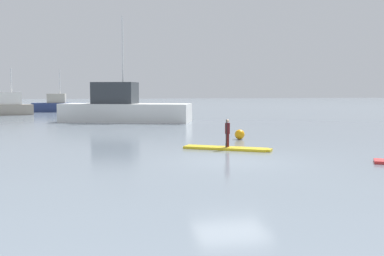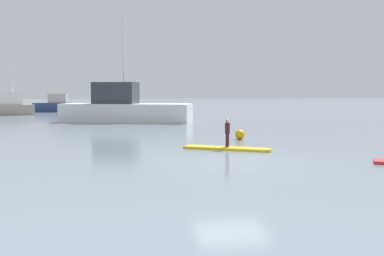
{
  "view_description": "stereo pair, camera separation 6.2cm",
  "coord_description": "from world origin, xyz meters",
  "px_view_note": "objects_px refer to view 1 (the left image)",
  "views": [
    {
      "loc": [
        -4.28,
        -14.48,
        2.39
      ],
      "look_at": [
        -0.61,
        3.8,
        0.83
      ],
      "focal_mm": 41.9,
      "sensor_mm": 36.0,
      "label": 1
    },
    {
      "loc": [
        -4.22,
        -14.49,
        2.39
      ],
      "look_at": [
        -0.61,
        3.8,
        0.83
      ],
      "focal_mm": 41.9,
      "sensor_mm": 36.0,
      "label": 2
    }
  ],
  "objects_px": {
    "fishing_boat_green_midground": "(2,106)",
    "paddleboard_near": "(227,148)",
    "paddler_child_solo": "(227,132)",
    "mooring_buoy_mid": "(240,134)",
    "motor_boat_small_navy": "(59,106)",
    "fishing_boat_white_large": "(124,108)"
  },
  "relations": [
    {
      "from": "paddleboard_near",
      "to": "mooring_buoy_mid",
      "type": "distance_m",
      "value": 3.9
    },
    {
      "from": "paddleboard_near",
      "to": "fishing_boat_white_large",
      "type": "height_order",
      "value": "fishing_boat_white_large"
    },
    {
      "from": "fishing_boat_green_midground",
      "to": "paddleboard_near",
      "type": "bearing_deg",
      "value": -63.14
    },
    {
      "from": "fishing_boat_white_large",
      "to": "mooring_buoy_mid",
      "type": "relative_size",
      "value": 20.92
    },
    {
      "from": "paddleboard_near",
      "to": "motor_boat_small_navy",
      "type": "xyz_separation_m",
      "value": [
        -9.73,
        34.78,
        0.66
      ]
    },
    {
      "from": "paddler_child_solo",
      "to": "paddleboard_near",
      "type": "bearing_deg",
      "value": 103.31
    },
    {
      "from": "fishing_boat_green_midground",
      "to": "mooring_buoy_mid",
      "type": "height_order",
      "value": "fishing_boat_green_midground"
    },
    {
      "from": "paddler_child_solo",
      "to": "fishing_boat_white_large",
      "type": "bearing_deg",
      "value": 101.1
    },
    {
      "from": "fishing_boat_green_midground",
      "to": "motor_boat_small_navy",
      "type": "bearing_deg",
      "value": 52.7
    },
    {
      "from": "paddler_child_solo",
      "to": "mooring_buoy_mid",
      "type": "bearing_deg",
      "value": 65.29
    },
    {
      "from": "paddler_child_solo",
      "to": "mooring_buoy_mid",
      "type": "height_order",
      "value": "paddler_child_solo"
    },
    {
      "from": "fishing_boat_green_midground",
      "to": "mooring_buoy_mid",
      "type": "bearing_deg",
      "value": -57.24
    },
    {
      "from": "paddler_child_solo",
      "to": "fishing_boat_white_large",
      "type": "relative_size",
      "value": 0.11
    },
    {
      "from": "fishing_boat_white_large",
      "to": "motor_boat_small_navy",
      "type": "height_order",
      "value": "fishing_boat_white_large"
    },
    {
      "from": "fishing_boat_green_midground",
      "to": "mooring_buoy_mid",
      "type": "relative_size",
      "value": 12.54
    },
    {
      "from": "paddler_child_solo",
      "to": "fishing_boat_green_midground",
      "type": "relative_size",
      "value": 0.19
    },
    {
      "from": "paddleboard_near",
      "to": "motor_boat_small_navy",
      "type": "relative_size",
      "value": 0.57
    },
    {
      "from": "fishing_boat_white_large",
      "to": "paddleboard_near",
      "type": "bearing_deg",
      "value": -78.91
    },
    {
      "from": "paddler_child_solo",
      "to": "fishing_boat_green_midground",
      "type": "xyz_separation_m",
      "value": [
        -14.47,
        28.58,
        0.12
      ]
    },
    {
      "from": "fishing_boat_white_large",
      "to": "mooring_buoy_mid",
      "type": "distance_m",
      "value": 14.45
    },
    {
      "from": "paddleboard_near",
      "to": "fishing_boat_white_large",
      "type": "relative_size",
      "value": 0.33
    },
    {
      "from": "paddleboard_near",
      "to": "mooring_buoy_mid",
      "type": "xyz_separation_m",
      "value": [
        1.64,
        3.54,
        0.19
      ]
    }
  ]
}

